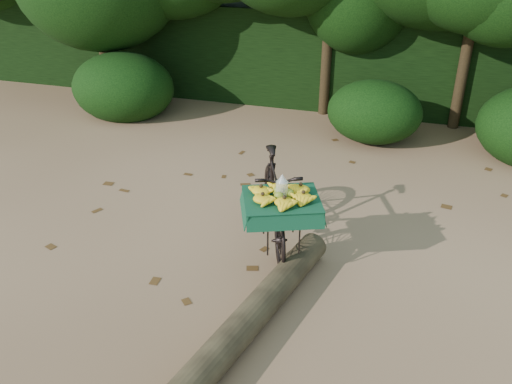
% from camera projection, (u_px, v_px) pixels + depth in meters
% --- Properties ---
extents(ground, '(80.00, 80.00, 0.00)m').
position_uv_depth(ground, '(184.00, 279.00, 5.68)').
color(ground, '#A87D59').
rests_on(ground, ground).
extents(vendor_bicycle, '(1.24, 1.90, 1.06)m').
position_uv_depth(vendor_bicycle, '(274.00, 200.00, 6.06)').
color(vendor_bicycle, black).
rests_on(vendor_bicycle, ground).
extents(fallen_log, '(1.26, 4.02, 0.29)m').
position_uv_depth(fallen_log, '(209.00, 365.00, 4.44)').
color(fallen_log, brown).
rests_on(fallen_log, ground).
extents(hedge_backdrop, '(26.00, 1.80, 1.80)m').
position_uv_depth(hedge_backdrop, '(309.00, 51.00, 10.56)').
color(hedge_backdrop, black).
rests_on(hedge_backdrop, ground).
extents(bush_clumps, '(8.80, 1.70, 0.90)m').
position_uv_depth(bush_clumps, '(313.00, 109.00, 8.96)').
color(bush_clumps, black).
rests_on(bush_clumps, ground).
extents(leaf_litter, '(7.00, 7.30, 0.01)m').
position_uv_depth(leaf_litter, '(206.00, 245.00, 6.22)').
color(leaf_litter, '#4E3014').
rests_on(leaf_litter, ground).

